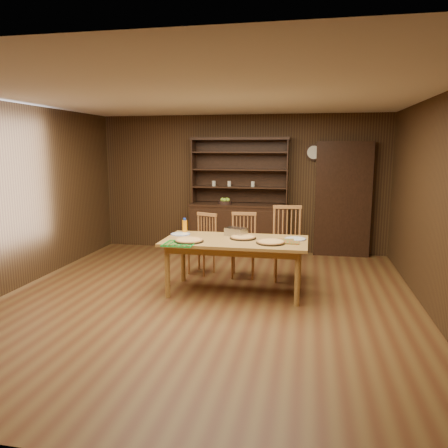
% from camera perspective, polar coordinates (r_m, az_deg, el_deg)
% --- Properties ---
extents(floor, '(6.00, 6.00, 0.00)m').
position_cam_1_polar(floor, '(5.81, -2.48, -10.03)').
color(floor, brown).
rests_on(floor, ground).
extents(room_shell, '(6.00, 6.00, 6.00)m').
position_cam_1_polar(room_shell, '(5.48, -2.60, 5.69)').
color(room_shell, silver).
rests_on(room_shell, floor).
extents(china_hutch, '(1.84, 0.52, 2.17)m').
position_cam_1_polar(china_hutch, '(8.28, 1.96, 0.28)').
color(china_hutch, black).
rests_on(china_hutch, floor).
extents(doorway, '(1.00, 0.18, 2.10)m').
position_cam_1_polar(doorway, '(8.28, 15.26, 3.11)').
color(doorway, black).
rests_on(doorway, floor).
extents(wall_clock, '(0.30, 0.05, 0.30)m').
position_cam_1_polar(wall_clock, '(8.26, 11.65, 9.16)').
color(wall_clock, black).
rests_on(wall_clock, room_shell).
extents(dining_table, '(1.94, 0.97, 0.75)m').
position_cam_1_polar(dining_table, '(5.96, 1.48, -2.78)').
color(dining_table, '#AD7F3C').
rests_on(dining_table, floor).
extents(chair_left, '(0.50, 0.49, 0.96)m').
position_cam_1_polar(chair_left, '(6.98, -2.66, -2.31)').
color(chair_left, '#B3793D').
rests_on(chair_left, floor).
extents(chair_center, '(0.44, 0.42, 0.99)m').
position_cam_1_polar(chair_center, '(6.80, 2.56, -2.46)').
color(chair_center, '#B3793D').
rests_on(chair_center, floor).
extents(chair_right, '(0.51, 0.49, 1.12)m').
position_cam_1_polar(chair_right, '(6.71, 8.24, -2.12)').
color(chair_right, '#B3793D').
rests_on(chair_right, floor).
extents(pizza_left, '(0.39, 0.39, 0.04)m').
position_cam_1_polar(pizza_left, '(5.82, -4.59, -2.15)').
color(pizza_left, black).
rests_on(pizza_left, dining_table).
extents(pizza_right, '(0.38, 0.38, 0.04)m').
position_cam_1_polar(pizza_right, '(5.73, 6.13, -2.36)').
color(pizza_right, black).
rests_on(pizza_right, dining_table).
extents(pizza_center, '(0.37, 0.37, 0.04)m').
position_cam_1_polar(pizza_center, '(6.01, 2.49, -1.75)').
color(pizza_center, black).
rests_on(pizza_center, dining_table).
extents(cooling_rack, '(0.50, 0.50, 0.02)m').
position_cam_1_polar(cooling_rack, '(5.69, -5.86, -2.55)').
color(cooling_rack, '#0B9627').
rests_on(cooling_rack, dining_table).
extents(plate_left, '(0.28, 0.28, 0.02)m').
position_cam_1_polar(plate_left, '(6.30, -5.70, -1.32)').
color(plate_left, silver).
rests_on(plate_left, dining_table).
extents(plate_right, '(0.29, 0.29, 0.02)m').
position_cam_1_polar(plate_right, '(6.02, 9.29, -1.92)').
color(plate_right, silver).
rests_on(plate_right, dining_table).
extents(foil_dish, '(0.34, 0.30, 0.11)m').
position_cam_1_polar(foil_dish, '(6.20, 1.57, -1.01)').
color(foil_dish, silver).
rests_on(foil_dish, dining_table).
extents(juice_bottle, '(0.07, 0.07, 0.22)m').
position_cam_1_polar(juice_bottle, '(6.41, -5.15, -0.28)').
color(juice_bottle, orange).
rests_on(juice_bottle, dining_table).
extents(pot_holder_a, '(0.20, 0.20, 0.01)m').
position_cam_1_polar(pot_holder_a, '(5.79, 8.89, -2.40)').
color(pot_holder_a, '#B21B14').
rests_on(pot_holder_a, dining_table).
extents(pot_holder_b, '(0.23, 0.23, 0.02)m').
position_cam_1_polar(pot_holder_b, '(5.88, 8.04, -2.18)').
color(pot_holder_b, '#B21B14').
rests_on(pot_holder_b, dining_table).
extents(fruit_bowl, '(0.26, 0.26, 0.12)m').
position_cam_1_polar(fruit_bowl, '(8.20, 0.15, 2.95)').
color(fruit_bowl, black).
rests_on(fruit_bowl, china_hutch).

